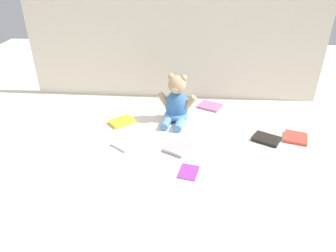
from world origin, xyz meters
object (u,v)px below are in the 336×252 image
at_px(book_case_0, 266,139).
at_px(book_case_1, 128,142).
at_px(book_case_2, 296,138).
at_px(book_case_5, 189,172).
at_px(book_case_3, 178,148).
at_px(teddy_bear, 176,104).
at_px(book_case_6, 122,122).
at_px(book_case_4, 210,106).

bearing_deg(book_case_0, book_case_1, -54.96).
height_order(book_case_2, book_case_5, book_case_2).
bearing_deg(book_case_5, book_case_2, 41.96).
bearing_deg(book_case_3, book_case_1, 21.22).
xyz_separation_m(teddy_bear, book_case_0, (0.42, -0.16, -0.08)).
height_order(teddy_bear, book_case_3, teddy_bear).
bearing_deg(teddy_bear, book_case_1, -121.32).
relative_size(teddy_bear, book_case_6, 2.12).
xyz_separation_m(teddy_bear, book_case_2, (0.55, -0.14, -0.08)).
xyz_separation_m(teddy_bear, book_case_4, (0.17, 0.16, -0.08)).
bearing_deg(book_case_0, book_case_3, -47.20).
bearing_deg(book_case_1, book_case_4, 81.93).
bearing_deg(book_case_6, book_case_1, 158.17).
relative_size(book_case_2, book_case_6, 0.91).
distance_m(teddy_bear, book_case_2, 0.57).
relative_size(book_case_0, book_case_5, 1.22).
xyz_separation_m(book_case_2, book_case_3, (-0.53, -0.12, 0.00)).
height_order(book_case_2, book_case_4, book_case_2).
relative_size(book_case_1, book_case_3, 1.12).
bearing_deg(teddy_bear, book_case_4, 53.40).
relative_size(book_case_1, book_case_4, 1.01).
bearing_deg(book_case_6, book_case_0, -140.11).
distance_m(teddy_bear, book_case_0, 0.45).
distance_m(book_case_2, book_case_6, 0.82).
relative_size(book_case_1, book_case_5, 1.26).
distance_m(book_case_0, book_case_1, 0.62).
height_order(teddy_bear, book_case_2, teddy_bear).
bearing_deg(teddy_bear, book_case_6, -159.31).
bearing_deg(book_case_3, book_case_0, -137.12).
bearing_deg(book_case_2, teddy_bear, -177.25).
bearing_deg(book_case_2, book_case_0, -155.31).
relative_size(book_case_0, book_case_1, 0.96).
xyz_separation_m(book_case_0, book_case_1, (-0.62, -0.07, -0.00)).
relative_size(book_case_4, book_case_6, 1.04).
bearing_deg(book_case_0, book_case_4, -114.77).
relative_size(teddy_bear, book_case_4, 2.04).
bearing_deg(book_case_2, book_case_3, -150.36).
xyz_separation_m(book_case_3, book_case_4, (0.15, 0.42, -0.00)).
height_order(book_case_1, book_case_6, book_case_6).
bearing_deg(book_case_6, book_case_3, -166.97).
bearing_deg(book_case_2, book_case_4, 158.06).
height_order(book_case_3, book_case_5, book_case_3).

